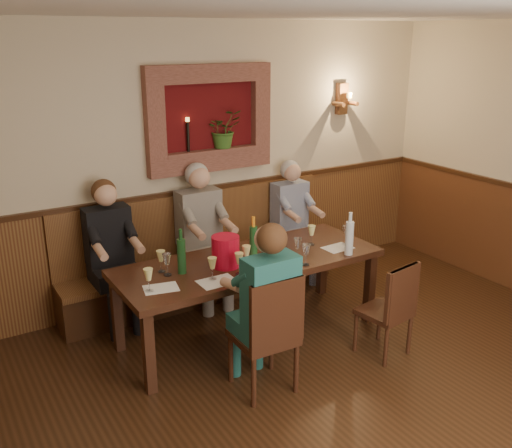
{
  "coord_description": "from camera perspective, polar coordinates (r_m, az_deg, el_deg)",
  "views": [
    {
      "loc": [
        -2.42,
        -2.19,
        2.66
      ],
      "look_at": [
        0.1,
        1.9,
        1.05
      ],
      "focal_mm": 40.0,
      "sensor_mm": 36.0,
      "label": 1
    }
  ],
  "objects": [
    {
      "name": "wine_glass_10",
      "position": [
        4.85,
        -9.47,
        -3.7
      ],
      "size": [
        0.08,
        0.08,
        0.19
      ],
      "primitive_type": null,
      "color": "#EAE68B",
      "rests_on": "dining_table"
    },
    {
      "name": "wine_bottle_green_b",
      "position": [
        4.78,
        -7.46,
        -3.11
      ],
      "size": [
        0.09,
        0.09,
        0.39
      ],
      "rotation": [
        0.0,
        0.0,
        -0.24
      ],
      "color": "#19471E",
      "rests_on": "dining_table"
    },
    {
      "name": "tasting_sheet_a",
      "position": [
        4.58,
        -9.49,
        -6.35
      ],
      "size": [
        0.3,
        0.25,
        0.0
      ],
      "primitive_type": "cube",
      "rotation": [
        0.0,
        0.0,
        -0.22
      ],
      "color": "white",
      "rests_on": "dining_table"
    },
    {
      "name": "tasting_sheet_c",
      "position": [
        5.4,
        8.16,
        -2.37
      ],
      "size": [
        0.28,
        0.2,
        0.0
      ],
      "primitive_type": "cube",
      "rotation": [
        0.0,
        0.0,
        0.04
      ],
      "color": "white",
      "rests_on": "dining_table"
    },
    {
      "name": "person_bench_left",
      "position": [
        5.5,
        -14.06,
        -4.27
      ],
      "size": [
        0.41,
        0.51,
        1.41
      ],
      "color": "black",
      "rests_on": "ground"
    },
    {
      "name": "room_shell",
      "position": [
        3.35,
        15.79,
        4.53
      ],
      "size": [
        6.04,
        6.04,
        2.82
      ],
      "color": "beige",
      "rests_on": "ground"
    },
    {
      "name": "tasting_sheet_d",
      "position": [
        4.65,
        -3.88,
        -5.77
      ],
      "size": [
        0.31,
        0.22,
        0.0
      ],
      "primitive_type": "cube",
      "rotation": [
        0.0,
        0.0,
        -0.0
      ],
      "color": "white",
      "rests_on": "dining_table"
    },
    {
      "name": "wine_bottle_green_a",
      "position": [
        5.03,
        -0.26,
        -1.79
      ],
      "size": [
        0.07,
        0.07,
        0.39
      ],
      "rotation": [
        0.0,
        0.0,
        0.01
      ],
      "color": "#19471E",
      "rests_on": "dining_table"
    },
    {
      "name": "person_bench_right",
      "position": [
        6.36,
        3.78,
        -0.82
      ],
      "size": [
        0.39,
        0.48,
        1.36
      ],
      "color": "navy",
      "rests_on": "ground"
    },
    {
      "name": "wine_glass_7",
      "position": [
        5.42,
        5.57,
        -1.12
      ],
      "size": [
        0.08,
        0.08,
        0.19
      ],
      "primitive_type": null,
      "color": "#EAE68B",
      "rests_on": "dining_table"
    },
    {
      "name": "bench",
      "position": [
        6.01,
        -5.29,
        -4.39
      ],
      "size": [
        3.0,
        0.45,
        1.11
      ],
      "color": "#381E0F",
      "rests_on": "ground"
    },
    {
      "name": "wine_glass_9",
      "position": [
        4.74,
        -1.69,
        -3.99
      ],
      "size": [
        0.08,
        0.08,
        0.19
      ],
      "primitive_type": null,
      "color": "#EAE68B",
      "rests_on": "dining_table"
    },
    {
      "name": "chair_near_left",
      "position": [
        4.53,
        0.84,
        -13.04
      ],
      "size": [
        0.46,
        0.46,
        0.99
      ],
      "rotation": [
        0.0,
        0.0,
        -0.04
      ],
      "color": "#321A0F",
      "rests_on": "ground"
    },
    {
      "name": "wall_niche",
      "position": [
        5.85,
        -4.25,
        10.07
      ],
      "size": [
        1.36,
        0.3,
        1.06
      ],
      "color": "#500B0D",
      "rests_on": "ground"
    },
    {
      "name": "wall_sconce",
      "position": [
        6.74,
        8.68,
        12.2
      ],
      "size": [
        0.25,
        0.2,
        0.35
      ],
      "color": "#512817",
      "rests_on": "ground"
    },
    {
      "name": "tasting_sheet_b",
      "position": [
        4.99,
        0.12,
        -3.96
      ],
      "size": [
        0.34,
        0.27,
        0.0
      ],
      "primitive_type": "cube",
      "rotation": [
        0.0,
        0.0,
        -0.2
      ],
      "color": "white",
      "rests_on": "dining_table"
    },
    {
      "name": "water_bottle",
      "position": [
        5.21,
        9.32,
        -1.32
      ],
      "size": [
        0.08,
        0.08,
        0.4
      ],
      "rotation": [
        0.0,
        0.0,
        0.05
      ],
      "color": "silver",
      "rests_on": "dining_table"
    },
    {
      "name": "wine_glass_0",
      "position": [
        4.51,
        -10.68,
        -5.54
      ],
      "size": [
        0.08,
        0.08,
        0.19
      ],
      "primitive_type": null,
      "color": "#EAE68B",
      "rests_on": "dining_table"
    },
    {
      "name": "wine_glass_8",
      "position": [
        5.46,
        8.98,
        -1.13
      ],
      "size": [
        0.08,
        0.08,
        0.19
      ],
      "primitive_type": null,
      "color": "white",
      "rests_on": "dining_table"
    },
    {
      "name": "wine_glass_4",
      "position": [
        4.9,
        -0.96,
        -3.24
      ],
      "size": [
        0.08,
        0.08,
        0.19
      ],
      "primitive_type": null,
      "color": "#EAE68B",
      "rests_on": "dining_table"
    },
    {
      "name": "wine_glass_2",
      "position": [
        4.66,
        -4.38,
        -4.47
      ],
      "size": [
        0.08,
        0.08,
        0.19
      ],
      "primitive_type": null,
      "color": "#EAE68B",
      "rests_on": "dining_table"
    },
    {
      "name": "wine_glass_11",
      "position": [
        4.95,
        5.03,
        -3.08
      ],
      "size": [
        0.08,
        0.08,
        0.19
      ],
      "primitive_type": null,
      "color": "white",
      "rests_on": "dining_table"
    },
    {
      "name": "spittoon_bucket",
      "position": [
        4.89,
        -3.06,
        -2.76
      ],
      "size": [
        0.32,
        0.32,
        0.27
      ],
      "primitive_type": "cylinder",
      "rotation": [
        0.0,
        0.0,
        -0.43
      ],
      "color": "red",
      "rests_on": "dining_table"
    },
    {
      "name": "wine_glass_3",
      "position": [
        5.03,
        -3.77,
        -2.65
      ],
      "size": [
        0.08,
        0.08,
        0.19
      ],
      "primitive_type": null,
      "color": "white",
      "rests_on": "dining_table"
    },
    {
      "name": "wainscoting",
      "position": [
        3.87,
        14.07,
        -14.52
      ],
      "size": [
        6.02,
        6.02,
        1.15
      ],
      "color": "#512817",
      "rests_on": "ground"
    },
    {
      "name": "dining_table",
      "position": [
        5.11,
        -0.66,
        -4.33
      ],
      "size": [
        2.4,
        0.9,
        0.75
      ],
      "color": "#321A0F",
      "rests_on": "ground"
    },
    {
      "name": "wine_glass_6",
      "position": [
        5.09,
        4.17,
        -2.43
      ],
      "size": [
        0.08,
        0.08,
        0.19
      ],
      "primitive_type": null,
      "color": "white",
      "rests_on": "dining_table"
    },
    {
      "name": "wine_glass_1",
      "position": [
        4.78,
        -8.88,
        -4.02
      ],
      "size": [
        0.08,
        0.08,
        0.19
      ],
      "primitive_type": null,
      "color": "white",
      "rests_on": "dining_table"
    },
    {
      "name": "person_bench_mid",
      "position": [
        5.8,
        -5.26,
        -2.31
      ],
      "size": [
        0.43,
        0.53,
        1.46
      ],
      "color": "#504B49",
      "rests_on": "ground"
    },
    {
      "name": "chair_near_right",
      "position": [
        5.12,
        12.75,
        -10.02
      ],
      "size": [
        0.43,
        0.43,
        0.86
      ],
      "rotation": [
        0.0,
        0.0,
        0.15
      ],
      "color": "#321A0F",
      "rests_on": "ground"
    },
    {
      "name": "person_chair_front",
      "position": [
        4.4,
        0.79,
        -9.78
      ],
      "size": [
        0.41,
        0.5,
        1.4
      ],
      "color": "navy",
      "rests_on": "ground"
    },
    {
      "name": "wine_glass_5",
      "position": [
        5.21,
        1.34,
        -1.85
      ],
      "size": [
        0.08,
        0.08,
        0.19
      ],
      "primitive_type": null,
      "color": "#EAE68B",
      "rests_on": "dining_table"
    }
  ]
}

